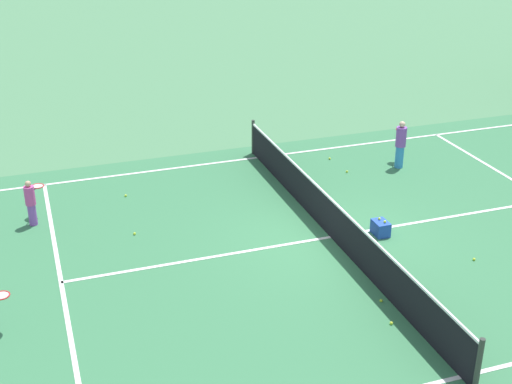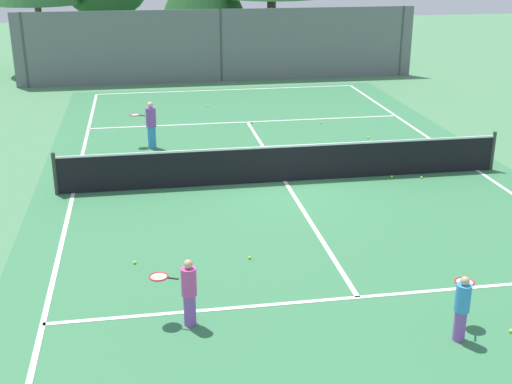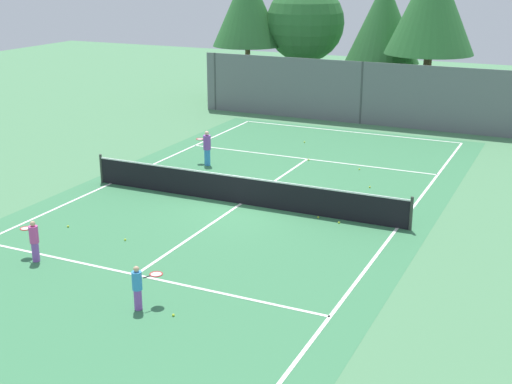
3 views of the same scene
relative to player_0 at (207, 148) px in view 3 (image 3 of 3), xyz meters
The scene contains 24 objects.
ground_plane 5.15m from the player_0, 47.86° to the right, with size 80.00×80.00×0.00m, color #4C8456.
court_surface 5.15m from the player_0, 47.86° to the right, with size 13.00×25.00×0.01m.
tennis_net 5.10m from the player_0, 47.86° to the right, with size 11.90×0.10×1.10m.
perimeter_fence 10.81m from the player_0, 71.50° to the left, with size 18.00×0.12×3.20m.
tree_0 15.46m from the player_0, 109.14° to the left, with size 4.16×4.16×7.85m.
tree_1 15.01m from the player_0, 63.94° to the left, with size 4.57×4.57×8.55m.
tree_2 15.74m from the player_0, 96.27° to the left, with size 4.61×4.61×6.90m.
tree_3 15.75m from the player_0, 78.13° to the left, with size 4.19×4.19×7.23m.
player_0 is the anchor object (origin of this frame).
player_1 10.58m from the player_0, 88.16° to the right, with size 0.83×0.56×1.20m.
player_2 12.62m from the player_0, 68.57° to the right, with size 0.59×0.80×1.14m.
ball_crate 4.54m from the player_0, 35.04° to the right, with size 0.46×0.34×0.43m.
tennis_ball_0 8.17m from the player_0, 93.86° to the right, with size 0.07×0.07×0.07m, color #CCE533.
tennis_ball_1 12.99m from the player_0, 64.69° to the right, with size 0.07×0.07×0.07m, color #CCE533.
tennis_ball_2 8.49m from the player_0, 78.12° to the right, with size 0.07×0.07×0.07m, color #CCE533.
tennis_ball_3 5.74m from the player_0, 66.49° to the left, with size 0.07×0.07×0.07m, color #CCE533.
tennis_ball_4 5.68m from the player_0, 11.80° to the right, with size 0.07×0.07×0.07m, color #CCE533.
tennis_ball_5 6.27m from the player_0, 18.57° to the left, with size 0.07×0.07×0.07m, color #CCE533.
tennis_ball_6 1.81m from the player_0, 93.63° to the right, with size 0.07×0.07×0.07m, color #CCE533.
tennis_ball_7 2.22m from the player_0, 125.50° to the right, with size 0.07×0.07×0.07m, color #CCE533.
tennis_ball_9 7.00m from the player_0, ahead, with size 0.07×0.07×0.07m, color #CCE533.
tennis_ball_10 4.36m from the player_0, 34.50° to the left, with size 0.07×0.07×0.07m, color #CCE533.
tennis_ball_11 8.28m from the player_0, 30.35° to the right, with size 0.07×0.07×0.07m, color #CCE533.
tennis_ball_12 7.52m from the player_0, 32.09° to the right, with size 0.07×0.07×0.07m, color #CCE533.
Camera 3 is at (10.16, -20.51, 7.98)m, focal length 49.02 mm.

